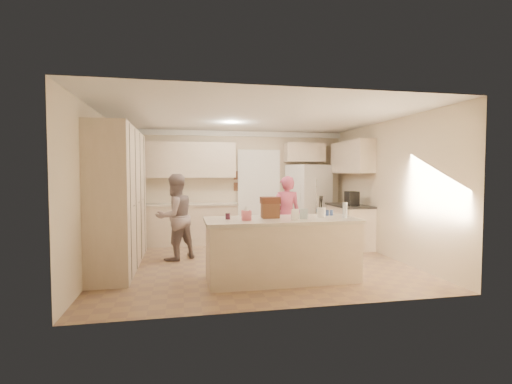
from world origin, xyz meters
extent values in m
cube|color=#957653|center=(0.00, 0.00, -0.01)|extent=(5.20, 4.60, 0.02)
cube|color=white|center=(0.00, 0.00, 2.61)|extent=(5.20, 4.60, 0.02)
cube|color=beige|center=(0.00, 2.31, 1.30)|extent=(5.20, 0.02, 2.60)
cube|color=beige|center=(0.00, -2.31, 1.30)|extent=(5.20, 0.02, 2.60)
cube|color=beige|center=(-2.61, 0.00, 1.30)|extent=(0.02, 4.60, 2.60)
cube|color=beige|center=(2.61, 0.00, 1.30)|extent=(0.02, 4.60, 2.60)
cube|color=white|center=(0.00, 2.26, 2.53)|extent=(5.20, 0.08, 0.12)
cube|color=beige|center=(-2.30, 0.20, 1.18)|extent=(0.60, 2.60, 2.35)
cube|color=beige|center=(-1.15, 2.00, 0.44)|extent=(2.20, 0.60, 0.88)
cube|color=beige|center=(-1.15, 1.99, 0.90)|extent=(2.24, 0.63, 0.04)
cube|color=beige|center=(-1.15, 2.12, 1.90)|extent=(2.20, 0.35, 0.80)
cube|color=black|center=(0.55, 2.28, 1.05)|extent=(0.90, 0.06, 2.10)
cube|color=white|center=(0.55, 2.24, 1.05)|extent=(1.02, 0.03, 2.22)
cube|color=brown|center=(0.02, 2.27, 1.55)|extent=(0.15, 0.02, 0.20)
cube|color=brown|center=(0.02, 2.27, 1.28)|extent=(0.15, 0.02, 0.20)
cube|color=white|center=(1.73, 2.05, 0.90)|extent=(1.10, 0.99, 1.80)
cube|color=gray|center=(1.73, 1.69, 0.90)|extent=(0.02, 0.02, 1.78)
cube|color=black|center=(1.51, 1.68, 1.15)|extent=(0.22, 0.03, 0.35)
cylinder|color=silver|center=(1.68, 1.68, 1.05)|extent=(0.02, 0.02, 0.85)
cylinder|color=silver|center=(1.78, 1.68, 1.05)|extent=(0.02, 0.02, 0.85)
cube|color=beige|center=(1.65, 2.12, 2.10)|extent=(0.95, 0.35, 0.45)
cube|color=beige|center=(2.30, 1.00, 0.44)|extent=(0.60, 1.20, 0.88)
cube|color=#2D2B28|center=(2.29, 1.00, 0.90)|extent=(0.63, 1.24, 0.04)
cube|color=beige|center=(2.43, 1.20, 1.95)|extent=(0.35, 1.50, 0.70)
cube|color=black|center=(2.25, 0.80, 1.07)|extent=(0.22, 0.28, 0.30)
cube|color=beige|center=(0.20, -1.10, 0.44)|extent=(2.20, 0.90, 0.88)
cube|color=beige|center=(0.20, -1.10, 0.90)|extent=(2.28, 0.96, 0.05)
cylinder|color=white|center=(0.85, -1.05, 1.00)|extent=(0.13, 0.13, 0.15)
cube|color=pink|center=(-0.35, -1.20, 1.00)|extent=(0.13, 0.13, 0.14)
cone|color=white|center=(-0.35, -1.20, 1.10)|extent=(0.08, 0.08, 0.08)
cube|color=brown|center=(0.05, -1.00, 1.04)|extent=(0.26, 0.18, 0.22)
cube|color=#592D1E|center=(0.05, -1.00, 1.20)|extent=(0.28, 0.20, 0.10)
cylinder|color=#59263F|center=(-0.60, -1.05, 0.97)|extent=(0.07, 0.07, 0.09)
cube|color=white|center=(0.35, -1.30, 1.01)|extent=(0.12, 0.06, 0.16)
cube|color=silver|center=(0.50, -1.25, 1.01)|extent=(0.12, 0.05, 0.16)
cylinder|color=silver|center=(1.15, -1.25, 1.04)|extent=(0.07, 0.07, 0.24)
cylinder|color=#38549B|center=(1.02, -0.88, 0.97)|extent=(0.05, 0.05, 0.09)
cylinder|color=#38549B|center=(1.09, -0.88, 0.97)|extent=(0.05, 0.05, 0.09)
imported|color=gray|center=(-1.39, 0.53, 0.80)|extent=(0.98, 0.94, 1.59)
imported|color=#C7547F|center=(0.77, 0.63, 0.77)|extent=(0.62, 0.46, 1.55)
camera|label=1|loc=(-1.25, -6.44, 1.61)|focal=26.00mm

